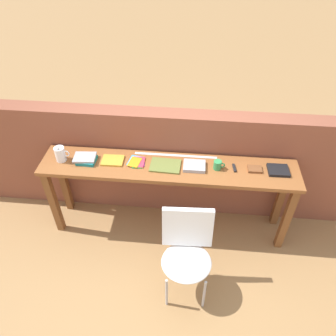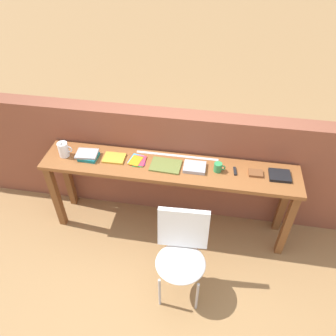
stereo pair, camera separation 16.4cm
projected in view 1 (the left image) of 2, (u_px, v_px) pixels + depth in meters
name	position (u px, v px, depth m)	size (l,w,h in m)	color
ground_plane	(166.00, 247.00, 3.50)	(40.00, 40.00, 0.00)	#9E7547
brick_wall_back	(171.00, 163.00, 3.56)	(6.00, 0.20, 1.27)	brown
sideboard	(168.00, 177.00, 3.24)	(2.50, 0.44, 0.88)	brown
chair_white_moulded	(187.00, 250.00, 2.84)	(0.46, 0.47, 0.89)	white
pitcher_white	(60.00, 154.00, 3.17)	(0.14, 0.10, 0.18)	white
book_stack_leftmost	(86.00, 159.00, 3.18)	(0.22, 0.18, 0.05)	#19757A
magazine_cycling	(113.00, 160.00, 3.20)	(0.21, 0.16, 0.02)	gold
pamphlet_pile_colourful	(137.00, 162.00, 3.18)	(0.18, 0.20, 0.01)	purple
book_open_centre	(165.00, 165.00, 3.14)	(0.29, 0.21, 0.02)	olive
book_grey_hardcover	(194.00, 166.00, 3.12)	(0.21, 0.17, 0.04)	#9E9EA3
mug	(218.00, 165.00, 3.09)	(0.11, 0.08, 0.09)	#338C4C
multitool_folded	(234.00, 168.00, 3.11)	(0.02, 0.11, 0.02)	black
leather_journal_brown	(255.00, 169.00, 3.10)	(0.13, 0.10, 0.02)	brown
book_repair_rightmost	(278.00, 170.00, 3.08)	(0.19, 0.17, 0.03)	black
ruler_metal_back_edge	(176.00, 155.00, 3.27)	(0.82, 0.03, 0.00)	silver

